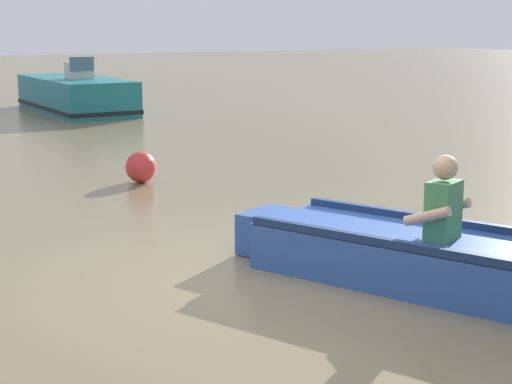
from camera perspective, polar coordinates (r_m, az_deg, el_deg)
The scene contains 4 objects.
ground_plane at distance 7.33m, azimuth 1.25°, elevation -6.36°, with size 120.00×120.00×0.00m, color #7A6B4C.
rowboat_with_person at distance 7.37m, azimuth 11.47°, elevation -4.46°, with size 2.20×3.59×1.19m.
moored_boat_teal at distance 22.37m, azimuth -12.72°, elevation 6.72°, with size 1.97×4.94×1.49m.
mooring_buoy at distance 11.97m, azimuth -8.21°, elevation 1.77°, with size 0.46×0.46×0.46m, color red.
Camera 1 is at (-3.74, -5.87, 2.27)m, focal length 56.10 mm.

